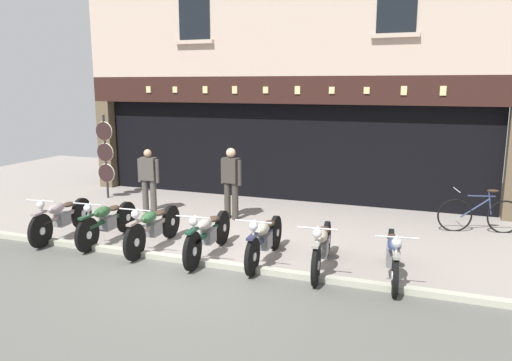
% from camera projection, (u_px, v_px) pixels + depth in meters
% --- Properties ---
extents(ground, '(23.59, 22.00, 0.18)m').
position_uv_depth(ground, '(164.00, 289.00, 7.65)').
color(ground, gray).
extents(shop_facade, '(11.89, 4.42, 6.69)m').
position_uv_depth(shop_facade, '(301.00, 129.00, 14.64)').
color(shop_facade, black).
rests_on(shop_facade, ground).
extents(motorcycle_far_left, '(0.62, 2.03, 0.93)m').
position_uv_depth(motorcycle_far_left, '(61.00, 217.00, 10.03)').
color(motorcycle_far_left, black).
rests_on(motorcycle_far_left, ground).
extents(motorcycle_left, '(0.62, 1.98, 0.93)m').
position_uv_depth(motorcycle_left, '(107.00, 221.00, 9.76)').
color(motorcycle_left, black).
rests_on(motorcycle_left, ground).
extents(motorcycle_center_left, '(0.62, 2.07, 0.93)m').
position_uv_depth(motorcycle_center_left, '(153.00, 227.00, 9.36)').
color(motorcycle_center_left, black).
rests_on(motorcycle_center_left, ground).
extents(motorcycle_center, '(0.62, 2.12, 0.93)m').
position_uv_depth(motorcycle_center, '(208.00, 234.00, 8.91)').
color(motorcycle_center, black).
rests_on(motorcycle_center, ground).
extents(motorcycle_center_right, '(0.62, 2.05, 0.92)m').
position_uv_depth(motorcycle_center_right, '(264.00, 238.00, 8.66)').
color(motorcycle_center_right, black).
rests_on(motorcycle_center_right, ground).
extents(motorcycle_right, '(0.62, 2.02, 0.92)m').
position_uv_depth(motorcycle_right, '(322.00, 246.00, 8.26)').
color(motorcycle_right, black).
rests_on(motorcycle_right, ground).
extents(motorcycle_far_right, '(0.62, 2.00, 0.91)m').
position_uv_depth(motorcycle_far_right, '(393.00, 254.00, 7.88)').
color(motorcycle_far_right, black).
rests_on(motorcycle_far_right, ground).
extents(salesman_left, '(0.56, 0.26, 1.56)m').
position_uv_depth(salesman_left, '(149.00, 178.00, 11.95)').
color(salesman_left, '#47423D').
rests_on(salesman_left, ground).
extents(shopkeeper_center, '(0.55, 0.30, 1.67)m').
position_uv_depth(shopkeeper_center, '(231.00, 180.00, 11.34)').
color(shopkeeper_center, '#38332D').
rests_on(shopkeeper_center, ground).
extents(tyre_sign_pole, '(0.52, 0.06, 2.29)m').
position_uv_depth(tyre_sign_pole, '(105.00, 153.00, 13.41)').
color(tyre_sign_pole, '#232328').
rests_on(tyre_sign_pole, ground).
extents(advert_board_near, '(0.64, 0.03, 1.02)m').
position_uv_depth(advert_board_near, '(377.00, 139.00, 12.36)').
color(advert_board_near, silver).
extents(leaning_bicycle, '(1.70, 0.57, 0.95)m').
position_uv_depth(leaning_bicycle, '(480.00, 215.00, 10.42)').
color(leaning_bicycle, black).
rests_on(leaning_bicycle, ground).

